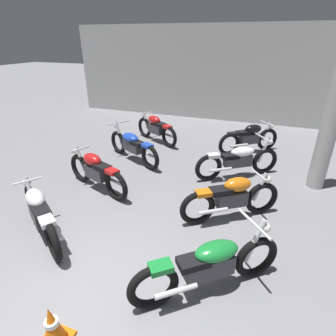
{
  "coord_description": "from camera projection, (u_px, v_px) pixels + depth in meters",
  "views": [
    {
      "loc": [
        1.84,
        -1.87,
        3.1
      ],
      "look_at": [
        0.0,
        3.11,
        0.55
      ],
      "focal_mm": 29.09,
      "sensor_mm": 36.0,
      "label": 1
    }
  ],
  "objects": [
    {
      "name": "motorcycle_left_row_1",
      "position": [
        96.0,
        171.0,
        5.95
      ],
      "size": [
        1.89,
        0.8,
        0.88
      ],
      "color": "black",
      "rests_on": "ground"
    },
    {
      "name": "traffic_cone",
      "position": [
        53.0,
        326.0,
        2.97
      ],
      "size": [
        0.32,
        0.32,
        0.54
      ],
      "color": "orange",
      "rests_on": "ground"
    },
    {
      "name": "motorcycle_left_row_2",
      "position": [
        133.0,
        145.0,
        7.4
      ],
      "size": [
        1.97,
        1.15,
        0.97
      ],
      "color": "black",
      "rests_on": "ground"
    },
    {
      "name": "motorcycle_right_row_1",
      "position": [
        232.0,
        197.0,
        4.98
      ],
      "size": [
        1.67,
        1.23,
        0.88
      ],
      "color": "black",
      "rests_on": "ground"
    },
    {
      "name": "back_wall",
      "position": [
        224.0,
        74.0,
        10.65
      ],
      "size": [
        12.81,
        0.24,
        3.6
      ],
      "primitive_type": "cube",
      "color": "#B2B2AD",
      "rests_on": "ground"
    },
    {
      "name": "motorcycle_left_row_3",
      "position": [
        156.0,
        128.0,
        8.78
      ],
      "size": [
        1.76,
        1.07,
        0.88
      ],
      "color": "black",
      "rests_on": "ground"
    },
    {
      "name": "support_pillar",
      "position": [
        332.0,
        118.0,
        5.6
      ],
      "size": [
        0.36,
        0.36,
        3.2
      ],
      "primitive_type": "cylinder",
      "color": "#B2B2AD",
      "rests_on": "ground"
    },
    {
      "name": "motorcycle_right_row_3",
      "position": [
        249.0,
        138.0,
        7.94
      ],
      "size": [
        1.6,
        1.33,
        0.88
      ],
      "color": "black",
      "rests_on": "ground"
    },
    {
      "name": "motorcycle_right_row_2",
      "position": [
        238.0,
        160.0,
        6.52
      ],
      "size": [
        1.83,
        1.35,
        0.97
      ],
      "color": "black",
      "rests_on": "ground"
    },
    {
      "name": "motorcycle_left_row_0",
      "position": [
        40.0,
        213.0,
        4.53
      ],
      "size": [
        1.71,
        1.17,
        0.88
      ],
      "color": "black",
      "rests_on": "ground"
    },
    {
      "name": "motorcycle_right_row_0",
      "position": [
        210.0,
        265.0,
        3.51
      ],
      "size": [
        1.73,
        1.48,
        0.97
      ],
      "color": "black",
      "rests_on": "ground"
    },
    {
      "name": "ground_plane",
      "position": [
        84.0,
        304.0,
        3.5
      ],
      "size": [
        60.0,
        60.0,
        0.0
      ],
      "primitive_type": "plane",
      "color": "gray"
    }
  ]
}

